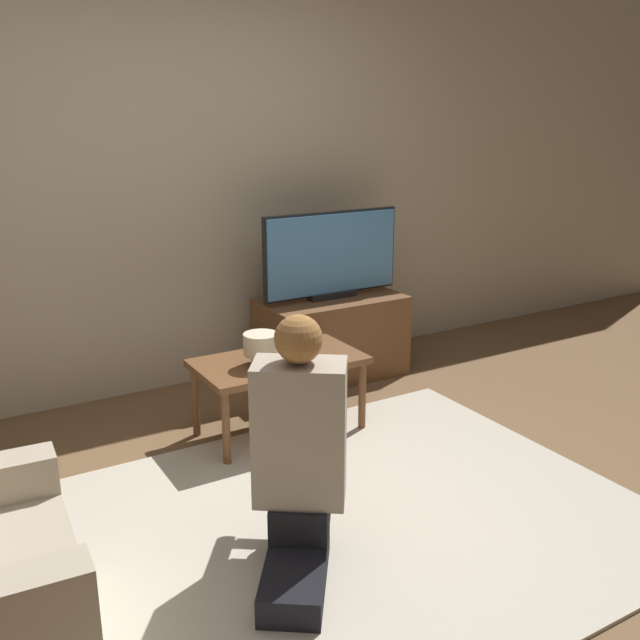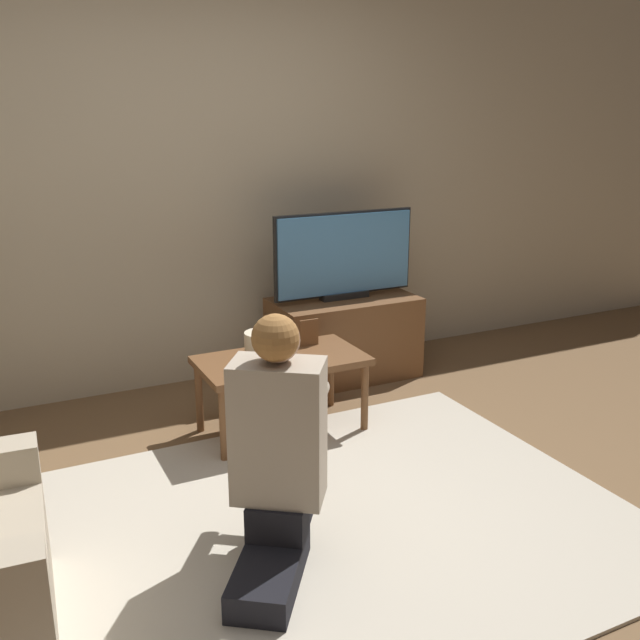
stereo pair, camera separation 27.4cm
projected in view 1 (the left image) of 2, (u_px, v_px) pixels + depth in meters
The scene contains 9 objects.
ground_plane at pixel (335, 528), 2.99m from camera, with size 10.00×10.00×0.00m, color brown.
wall_back at pixel (163, 177), 4.21m from camera, with size 10.00×0.06×2.60m.
rug at pixel (335, 526), 2.99m from camera, with size 2.61×1.98×0.02m.
tv_stand at pixel (332, 337), 4.62m from camera, with size 0.92×0.49×0.53m.
tv at pixel (332, 255), 4.47m from camera, with size 0.95×0.08×0.55m.
coffee_table at pixel (279, 367), 3.76m from camera, with size 0.88×0.48×0.43m.
person_kneeling at pixel (299, 450), 2.63m from camera, with size 0.68×0.82×0.98m.
picture_frame at pixel (304, 333), 3.93m from camera, with size 0.11×0.01×0.15m.
table_lamp at pixel (261, 346), 3.62m from camera, with size 0.18×0.18×0.17m.
Camera 1 is at (-1.40, -2.21, 1.69)m, focal length 40.00 mm.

